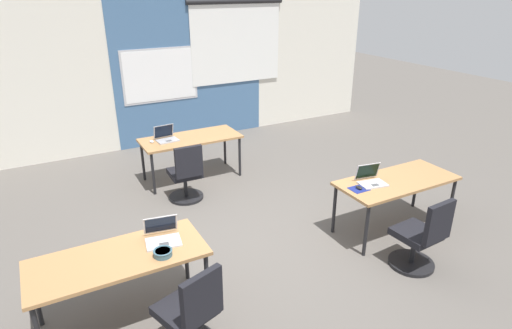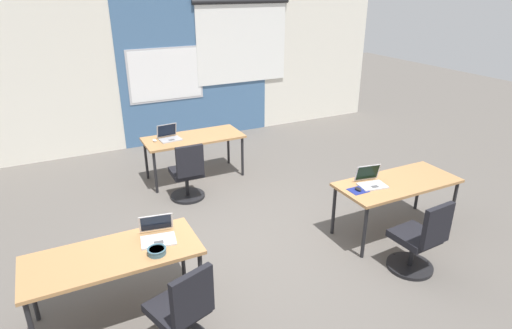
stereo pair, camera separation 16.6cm
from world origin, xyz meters
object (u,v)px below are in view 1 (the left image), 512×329
mouse_near_right_inner (359,188)px  mouse_far_left (152,141)px  chair_far_left (186,177)px  snack_bowl (163,252)px  desk_far_center (191,141)px  laptop_far_left (166,137)px  desk_near_right (397,184)px  desk_near_left (119,262)px  chair_near_right_inner (421,240)px  chair_near_left_inner (190,318)px  laptop_near_left_inner (162,236)px  laptop_near_right_inner (371,179)px

mouse_near_right_inner → mouse_far_left: mouse_near_right_inner is taller
chair_far_left → snack_bowl: bearing=67.6°
desk_far_center → laptop_far_left: size_ratio=4.52×
desk_near_right → chair_far_left: 2.97m
desk_near_left → chair_near_right_inner: size_ratio=1.74×
desk_near_right → chair_near_left_inner: 3.17m
laptop_far_left → laptop_near_left_inner: laptop_far_left is taller
desk_near_right → laptop_far_left: size_ratio=4.52×
chair_near_right_inner → chair_near_left_inner: bearing=-5.5°
desk_near_right → laptop_near_right_inner: laptop_near_right_inner is taller
mouse_far_left → chair_far_left: 0.91m
desk_far_center → mouse_far_left: (-0.62, 0.06, 0.08)m
laptop_far_left → snack_bowl: 3.20m
desk_near_right → desk_near_left: bearing=180.0°
desk_far_center → mouse_near_right_inner: 3.00m
laptop_near_right_inner → chair_far_left: laptop_near_right_inner is taller
laptop_far_left → desk_near_left: bearing=-120.7°
desk_far_center → laptop_far_left: 0.41m
mouse_near_right_inner → laptop_far_left: bearing=118.2°
desk_near_right → mouse_near_right_inner: 0.62m
laptop_near_right_inner → laptop_near_left_inner: 2.68m
desk_near_right → desk_far_center: 3.30m
chair_near_right_inner → snack_bowl: size_ratio=5.18×
laptop_far_left → desk_far_center: bearing=-13.0°
chair_near_right_inner → chair_far_left: 3.34m
mouse_far_left → snack_bowl: bearing=-104.0°
mouse_far_left → chair_near_left_inner: 3.64m
desk_near_right → desk_far_center: bearing=122.0°
mouse_near_right_inner → chair_near_left_inner: 2.59m
desk_far_center → chair_far_left: (-0.36, -0.73, -0.28)m
mouse_far_left → laptop_near_right_inner: bearing=-54.2°
desk_far_center → chair_near_left_inner: (-1.33, -3.50, -0.28)m
chair_far_left → mouse_near_right_inner: bearing=128.0°
desk_near_right → chair_near_left_inner: size_ratio=1.74×
laptop_near_right_inner → laptop_near_left_inner: size_ratio=0.99×
desk_near_left → mouse_near_right_inner: size_ratio=15.87×
mouse_far_left → laptop_near_left_inner: laptop_near_left_inner is taller
laptop_far_left → chair_far_left: laptop_far_left is taller
mouse_far_left → desk_far_center: bearing=-5.4°
mouse_near_right_inner → chair_near_right_inner: chair_near_right_inner is taller
desk_near_right → chair_near_right_inner: (-0.38, -0.78, -0.28)m
desk_near_right → chair_near_left_inner: chair_near_left_inner is taller
chair_near_left_inner → snack_bowl: (-0.05, 0.51, 0.38)m
mouse_far_left → laptop_near_left_inner: bearing=-103.7°
desk_near_right → mouse_near_right_inner: bearing=178.1°
chair_near_right_inner → laptop_far_left: laptop_far_left is taller
desk_near_right → mouse_near_right_inner: mouse_near_right_inner is taller
desk_near_right → snack_bowl: (-3.13, -0.19, 0.10)m
desk_near_left → desk_near_right: 3.50m
desk_far_center → chair_near_right_inner: (1.37, -3.58, -0.28)m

